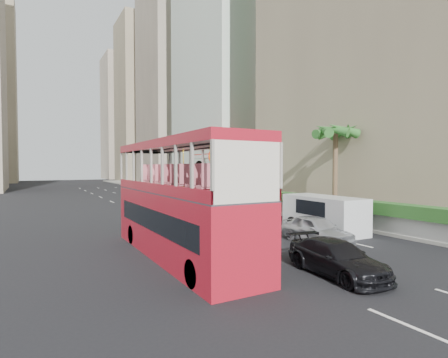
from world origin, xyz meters
TOP-DOWN VIEW (x-y plane):
  - ground_plane at (0.00, 0.00)m, footprint 200.00×200.00m
  - double_decker_bus at (-6.00, 0.00)m, footprint 2.50×11.00m
  - car_silver_lane_a at (-2.36, 2.18)m, footprint 2.42×4.92m
  - car_silver_lane_b at (1.11, -1.03)m, footprint 1.80×4.24m
  - car_black at (-2.04, -5.30)m, footprint 2.16×4.48m
  - van_asset at (0.80, 18.42)m, footprint 2.66×4.65m
  - minibus_near at (1.14, 10.65)m, footprint 2.77×6.74m
  - minibus_far at (3.82, 8.98)m, footprint 2.61×5.86m
  - panel_van_near at (3.84, 1.19)m, footprint 2.39×5.46m
  - panel_van_far at (4.19, 21.44)m, footprint 2.58×4.87m
  - sidewalk at (9.00, 25.00)m, footprint 6.00×120.00m
  - kerb_wall at (6.20, 14.00)m, footprint 0.30×44.00m
  - hedge at (6.20, 14.00)m, footprint 1.10×44.00m
  - palm_tree at (7.80, 4.00)m, footprint 0.36×0.36m
  - shell_station at (10.00, 23.00)m, footprint 6.50×8.00m
  - tower_stripe at (18.00, 34.00)m, footprint 16.00×18.00m
  - tower_mid at (18.00, 58.00)m, footprint 16.00×16.00m
  - tower_far_a at (17.00, 82.00)m, footprint 14.00×14.00m
  - tower_far_b at (17.00, 104.00)m, footprint 14.00×14.00m

SIDE VIEW (x-z plane):
  - ground_plane at x=0.00m, z-range 0.00..0.00m
  - car_silver_lane_a at x=-2.36m, z-range -0.78..0.78m
  - car_silver_lane_b at x=1.11m, z-range -0.71..0.71m
  - car_black at x=-2.04m, z-range -0.63..0.63m
  - van_asset at x=0.80m, z-range -0.61..0.61m
  - sidewalk at x=9.00m, z-range 0.00..0.18m
  - kerb_wall at x=6.20m, z-range 0.18..1.18m
  - panel_van_far at x=4.19m, z-range 0.00..1.85m
  - panel_van_near at x=3.84m, z-range 0.00..2.15m
  - minibus_far at x=3.82m, z-range 0.00..2.51m
  - minibus_near at x=1.14m, z-range 0.00..2.91m
  - hedge at x=6.20m, z-range 1.18..1.88m
  - double_decker_bus at x=-6.00m, z-range 0.00..5.06m
  - shell_station at x=10.00m, z-range 0.00..5.50m
  - palm_tree at x=7.80m, z-range 0.18..6.58m
  - tower_far_b at x=17.00m, z-range 0.00..40.00m
  - tower_far_a at x=17.00m, z-range 0.00..44.00m
  - tower_mid at x=18.00m, z-range 0.00..50.00m
  - tower_stripe at x=18.00m, z-range 0.00..58.00m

